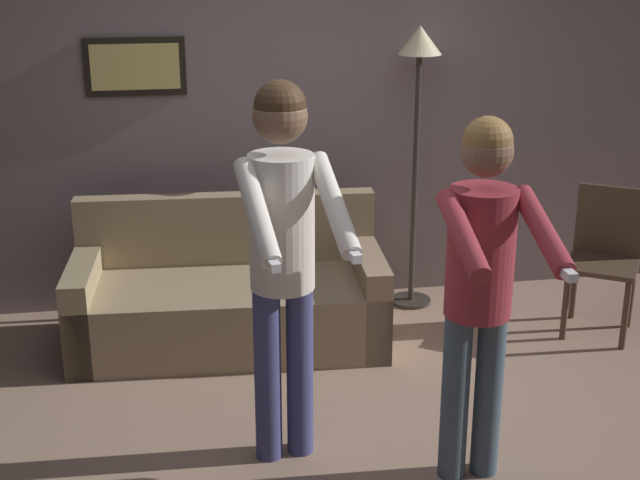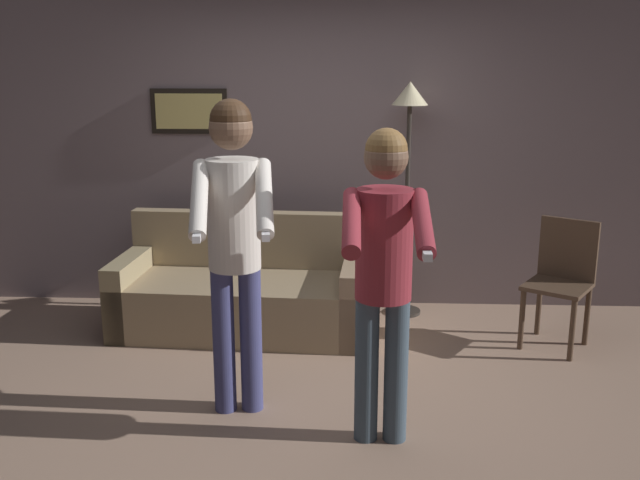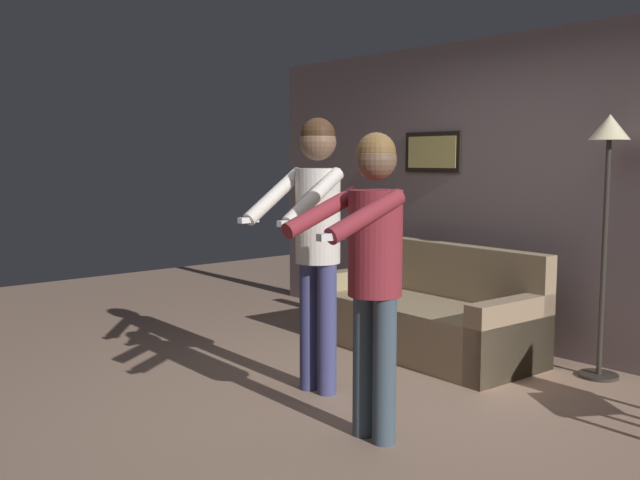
{
  "view_description": "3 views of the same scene",
  "coord_description": "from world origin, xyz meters",
  "px_view_note": "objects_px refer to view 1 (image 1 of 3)",
  "views": [
    {
      "loc": [
        -0.87,
        -3.9,
        2.44
      ],
      "look_at": [
        -0.24,
        -0.11,
        1.11
      ],
      "focal_mm": 50.0,
      "sensor_mm": 36.0,
      "label": 1
    },
    {
      "loc": [
        0.25,
        -3.99,
        2.05
      ],
      "look_at": [
        0.07,
        -0.11,
        1.06
      ],
      "focal_mm": 40.0,
      "sensor_mm": 36.0,
      "label": 2
    },
    {
      "loc": [
        3.14,
        -3.19,
        1.58
      ],
      "look_at": [
        -0.06,
        -0.39,
        1.09
      ],
      "focal_mm": 40.0,
      "sensor_mm": 36.0,
      "label": 3
    }
  ],
  "objects_px": {
    "person_standing_left": "(283,237)",
    "couch": "(229,300)",
    "torchiere_lamp": "(418,86)",
    "person_standing_right": "(481,269)",
    "dining_chair_distant": "(605,251)"
  },
  "relations": [
    {
      "from": "person_standing_left",
      "to": "couch",
      "type": "bearing_deg",
      "value": 97.6
    },
    {
      "from": "torchiere_lamp",
      "to": "person_standing_right",
      "type": "distance_m",
      "value": 2.14
    },
    {
      "from": "dining_chair_distant",
      "to": "couch",
      "type": "bearing_deg",
      "value": 175.22
    },
    {
      "from": "person_standing_right",
      "to": "dining_chair_distant",
      "type": "distance_m",
      "value": 2.07
    },
    {
      "from": "couch",
      "to": "person_standing_right",
      "type": "bearing_deg",
      "value": -58.63
    },
    {
      "from": "couch",
      "to": "person_standing_left",
      "type": "height_order",
      "value": "person_standing_left"
    },
    {
      "from": "torchiere_lamp",
      "to": "person_standing_left",
      "type": "height_order",
      "value": "torchiere_lamp"
    },
    {
      "from": "couch",
      "to": "dining_chair_distant",
      "type": "distance_m",
      "value": 2.4
    },
    {
      "from": "person_standing_right",
      "to": "dining_chair_distant",
      "type": "xyz_separation_m",
      "value": [
        1.36,
        1.47,
        -0.52
      ]
    },
    {
      "from": "couch",
      "to": "person_standing_left",
      "type": "bearing_deg",
      "value": -82.4
    },
    {
      "from": "person_standing_left",
      "to": "person_standing_right",
      "type": "relative_size",
      "value": 1.07
    },
    {
      "from": "couch",
      "to": "torchiere_lamp",
      "type": "height_order",
      "value": "torchiere_lamp"
    },
    {
      "from": "person_standing_right",
      "to": "torchiere_lamp",
      "type": "bearing_deg",
      "value": 82.6
    },
    {
      "from": "dining_chair_distant",
      "to": "torchiere_lamp",
      "type": "bearing_deg",
      "value": 150.9
    },
    {
      "from": "person_standing_left",
      "to": "dining_chair_distant",
      "type": "bearing_deg",
      "value": 27.73
    }
  ]
}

